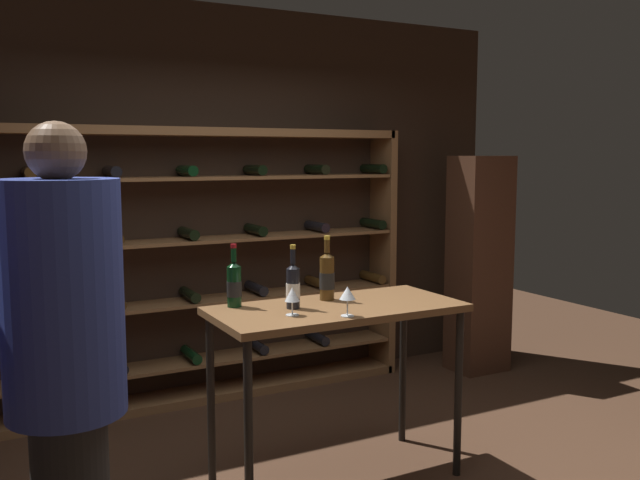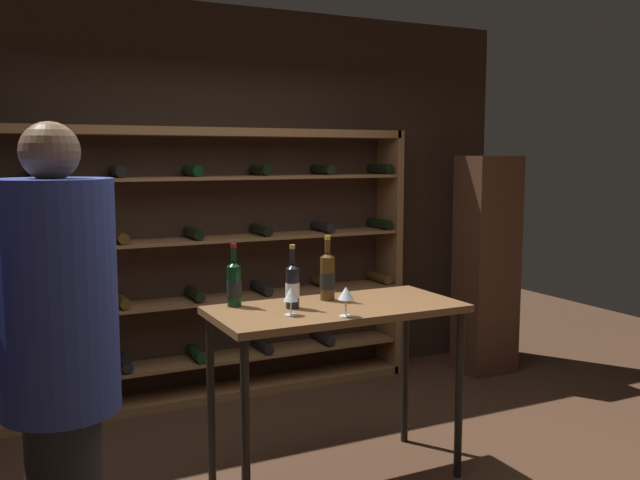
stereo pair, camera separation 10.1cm
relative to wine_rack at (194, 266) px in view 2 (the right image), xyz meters
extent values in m
cube|color=#332319|center=(0.21, 0.21, 0.46)|extent=(5.13, 0.10, 2.92)
cube|color=brown|center=(1.67, 0.00, 0.00)|extent=(0.06, 0.32, 2.00)
cube|color=brown|center=(0.00, 0.00, 0.97)|extent=(3.35, 0.32, 0.06)
cube|color=brown|center=(0.00, 0.00, -0.97)|extent=(3.35, 0.32, 0.06)
cube|color=brown|center=(0.00, 0.00, -0.71)|extent=(3.27, 0.32, 0.02)
cylinder|color=black|center=(-1.05, 0.00, -0.66)|extent=(0.08, 0.30, 0.08)
cylinder|color=black|center=(-0.52, 0.00, -0.66)|extent=(0.08, 0.30, 0.08)
cylinder|color=black|center=(0.00, 0.00, -0.66)|extent=(0.08, 0.30, 0.08)
cylinder|color=black|center=(0.52, 0.00, -0.66)|extent=(0.08, 0.30, 0.08)
cylinder|color=black|center=(1.05, 0.00, -0.66)|extent=(0.08, 0.30, 0.08)
cube|color=brown|center=(0.00, 0.00, -0.26)|extent=(3.27, 0.32, 0.02)
cylinder|color=black|center=(-1.05, 0.00, -0.20)|extent=(0.08, 0.30, 0.08)
cylinder|color=#4C3314|center=(-0.52, 0.00, -0.20)|extent=(0.08, 0.30, 0.08)
cylinder|color=black|center=(0.00, 0.00, -0.20)|extent=(0.08, 0.30, 0.08)
cylinder|color=black|center=(0.52, 0.00, -0.20)|extent=(0.08, 0.30, 0.08)
cylinder|color=#4C3314|center=(1.05, 0.00, -0.20)|extent=(0.08, 0.30, 0.08)
cylinder|color=#4C3314|center=(1.57, 0.00, -0.20)|extent=(0.08, 0.30, 0.08)
cube|color=brown|center=(0.00, 0.00, 0.19)|extent=(3.27, 0.32, 0.02)
cylinder|color=black|center=(-1.05, 0.00, 0.25)|extent=(0.08, 0.30, 0.08)
cylinder|color=#4C3314|center=(-0.52, 0.00, 0.25)|extent=(0.08, 0.30, 0.08)
cylinder|color=black|center=(0.00, 0.00, 0.25)|extent=(0.08, 0.30, 0.08)
cylinder|color=black|center=(0.52, 0.00, 0.25)|extent=(0.08, 0.30, 0.08)
cylinder|color=black|center=(1.05, 0.00, 0.25)|extent=(0.08, 0.30, 0.08)
cylinder|color=black|center=(1.57, 0.00, 0.25)|extent=(0.08, 0.30, 0.08)
cube|color=brown|center=(0.00, 0.00, 0.64)|extent=(3.27, 0.32, 0.02)
cylinder|color=#4C3314|center=(-1.05, 0.00, 0.70)|extent=(0.08, 0.30, 0.08)
cylinder|color=black|center=(-0.52, 0.00, 0.70)|extent=(0.08, 0.30, 0.08)
cylinder|color=black|center=(0.00, 0.00, 0.70)|extent=(0.08, 0.30, 0.08)
cylinder|color=black|center=(0.52, 0.00, 0.70)|extent=(0.08, 0.30, 0.08)
cylinder|color=black|center=(1.05, 0.00, 0.70)|extent=(0.08, 0.30, 0.08)
cylinder|color=black|center=(1.57, 0.00, 0.70)|extent=(0.08, 0.30, 0.08)
cube|color=brown|center=(0.33, -1.61, -0.03)|extent=(1.37, 0.64, 0.04)
cylinder|color=black|center=(-0.31, -1.88, -0.52)|extent=(0.04, 0.04, 0.95)
cylinder|color=black|center=(0.96, -1.88, -0.52)|extent=(0.04, 0.04, 0.95)
cylinder|color=black|center=(-0.31, -1.34, -0.52)|extent=(0.04, 0.04, 0.95)
cylinder|color=black|center=(0.96, -1.34, -0.52)|extent=(0.04, 0.04, 0.95)
cylinder|color=#2D3D8C|center=(-1.15, -2.13, 0.27)|extent=(0.45, 0.45, 0.90)
sphere|color=brown|center=(-1.15, -2.13, 0.82)|extent=(0.22, 0.22, 0.22)
cube|color=#4C2D1E|center=(2.37, -0.40, -0.10)|extent=(0.44, 0.36, 1.80)
cylinder|color=black|center=(-0.18, -1.38, 0.10)|extent=(0.08, 0.08, 0.22)
cone|color=black|center=(-0.18, -1.38, 0.22)|extent=(0.08, 0.08, 0.03)
cylinder|color=black|center=(-0.18, -1.38, 0.28)|extent=(0.03, 0.03, 0.08)
cylinder|color=maroon|center=(-0.18, -1.38, 0.32)|extent=(0.03, 0.03, 0.02)
cylinder|color=black|center=(-0.18, -1.38, 0.09)|extent=(0.08, 0.08, 0.08)
cylinder|color=black|center=(0.09, -1.56, 0.10)|extent=(0.07, 0.07, 0.22)
cone|color=black|center=(0.09, -1.56, 0.22)|extent=(0.07, 0.07, 0.03)
cylinder|color=black|center=(0.09, -1.56, 0.27)|extent=(0.03, 0.03, 0.08)
cylinder|color=#B7932D|center=(0.09, -1.56, 0.32)|extent=(0.03, 0.03, 0.02)
cylinder|color=silver|center=(0.09, -1.56, 0.09)|extent=(0.08, 0.08, 0.08)
cylinder|color=#4C3314|center=(0.35, -1.46, 0.12)|extent=(0.08, 0.08, 0.25)
cone|color=#4C3314|center=(0.35, -1.46, 0.25)|extent=(0.08, 0.08, 0.03)
cylinder|color=#4C3314|center=(0.35, -1.46, 0.30)|extent=(0.03, 0.03, 0.08)
cylinder|color=#B7932D|center=(0.35, -1.46, 0.35)|extent=(0.03, 0.03, 0.02)
cylinder|color=black|center=(0.35, -1.46, 0.10)|extent=(0.09, 0.09, 0.09)
cylinder|color=silver|center=(0.25, -1.86, 0.00)|extent=(0.07, 0.07, 0.00)
cylinder|color=silver|center=(0.25, -1.86, 0.04)|extent=(0.01, 0.01, 0.08)
cone|color=silver|center=(0.25, -1.86, 0.11)|extent=(0.08, 0.08, 0.07)
cylinder|color=#590A14|center=(0.25, -1.86, 0.10)|extent=(0.05, 0.05, 0.02)
cylinder|color=silver|center=(0.01, -1.71, 0.00)|extent=(0.07, 0.07, 0.00)
cylinder|color=silver|center=(0.01, -1.71, 0.03)|extent=(0.01, 0.01, 0.07)
cone|color=silver|center=(0.01, -1.71, 0.10)|extent=(0.08, 0.08, 0.07)
cylinder|color=#590A14|center=(0.01, -1.71, 0.09)|extent=(0.04, 0.04, 0.02)
camera|label=1|loc=(-1.49, -4.84, 0.80)|focal=38.92mm
camera|label=2|loc=(-1.40, -4.89, 0.80)|focal=38.92mm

